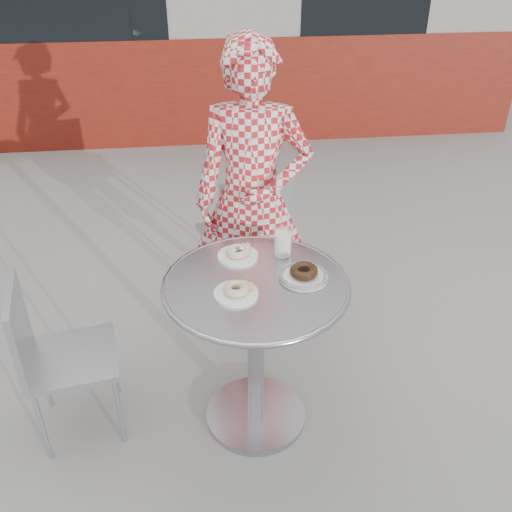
{
  "coord_description": "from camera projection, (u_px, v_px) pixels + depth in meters",
  "views": [
    {
      "loc": [
        -0.25,
        -1.83,
        2.07
      ],
      "look_at": [
        -0.02,
        0.12,
        0.84
      ],
      "focal_mm": 40.0,
      "sensor_mm": 36.0,
      "label": 1
    }
  ],
  "objects": [
    {
      "name": "ground",
      "position": [
        263.0,
        421.0,
        2.67
      ],
      "size": [
        60.0,
        60.0,
        0.0
      ],
      "primitive_type": "plane",
      "color": "#989591",
      "rests_on": "ground"
    },
    {
      "name": "bistro_table",
      "position": [
        256.0,
        320.0,
        2.38
      ],
      "size": [
        0.76,
        0.76,
        0.77
      ],
      "rotation": [
        0.0,
        0.0,
        0.22
      ],
      "color": "#B5B5BA",
      "rests_on": "ground"
    },
    {
      "name": "chair_far",
      "position": [
        244.0,
        261.0,
        3.35
      ],
      "size": [
        0.53,
        0.53,
        0.87
      ],
      "rotation": [
        0.0,
        0.0,
        3.48
      ],
      "color": "#A2A4AA",
      "rests_on": "ground"
    },
    {
      "name": "chair_left",
      "position": [
        76.0,
        385.0,
        2.53
      ],
      "size": [
        0.43,
        0.43,
        0.78
      ],
      "rotation": [
        0.0,
        0.0,
        1.74
      ],
      "color": "#A2A4AA",
      "rests_on": "ground"
    },
    {
      "name": "seated_person",
      "position": [
        253.0,
        200.0,
        2.84
      ],
      "size": [
        0.64,
        0.47,
        1.59
      ],
      "primitive_type": "imported",
      "rotation": [
        0.0,
        0.0,
        -0.17
      ],
      "color": "red",
      "rests_on": "ground"
    },
    {
      "name": "plate_far",
      "position": [
        238.0,
        253.0,
        2.44
      ],
      "size": [
        0.17,
        0.17,
        0.05
      ],
      "rotation": [
        0.0,
        0.0,
        0.33
      ],
      "color": "white",
      "rests_on": "bistro_table"
    },
    {
      "name": "plate_near",
      "position": [
        237.0,
        291.0,
        2.2
      ],
      "size": [
        0.17,
        0.17,
        0.05
      ],
      "rotation": [
        0.0,
        0.0,
        -0.11
      ],
      "color": "white",
      "rests_on": "bistro_table"
    },
    {
      "name": "plate_checker",
      "position": [
        304.0,
        275.0,
        2.3
      ],
      "size": [
        0.2,
        0.2,
        0.05
      ],
      "rotation": [
        0.0,
        0.0,
        0.11
      ],
      "color": "white",
      "rests_on": "bistro_table"
    },
    {
      "name": "milk_cup",
      "position": [
        283.0,
        243.0,
        2.43
      ],
      "size": [
        0.08,
        0.08,
        0.12
      ],
      "rotation": [
        0.0,
        0.0,
        -0.24
      ],
      "color": "white",
      "rests_on": "bistro_table"
    }
  ]
}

